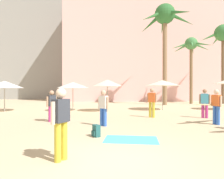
# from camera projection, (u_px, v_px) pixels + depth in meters

# --- Properties ---
(ground) EXTENTS (120.00, 120.00, 0.00)m
(ground) POSITION_uv_depth(u_px,v_px,m) (120.00, 162.00, 4.71)
(ground) COLOR #C6B28C
(hotel_pink) EXTENTS (22.11, 8.33, 15.03)m
(hotel_pink) POSITION_uv_depth(u_px,v_px,m) (140.00, 51.00, 31.48)
(hotel_pink) COLOR beige
(hotel_pink) RESTS_ON ground
(hotel_tower_gray) EXTENTS (15.30, 11.40, 30.90)m
(hotel_tower_gray) POSITION_uv_depth(u_px,v_px,m) (53.00, 17.00, 39.03)
(hotel_tower_gray) COLOR gray
(hotel_tower_gray) RESTS_ON ground
(palm_tree_far_left) EXTENTS (5.22, 5.24, 9.10)m
(palm_tree_far_left) POSITION_uv_depth(u_px,v_px,m) (223.00, 37.00, 23.48)
(palm_tree_far_left) COLOR brown
(palm_tree_far_left) RESTS_ON ground
(palm_tree_left) EXTENTS (4.88, 4.43, 7.61)m
(palm_tree_left) POSITION_uv_depth(u_px,v_px,m) (191.00, 49.00, 23.41)
(palm_tree_left) COLOR brown
(palm_tree_left) RESTS_ON ground
(palm_tree_center) EXTENTS (6.14, 6.10, 10.76)m
(palm_tree_center) POSITION_uv_depth(u_px,v_px,m) (165.00, 22.00, 21.80)
(palm_tree_center) COLOR #896B4C
(palm_tree_center) RESTS_ON ground
(cafe_umbrella_0) EXTENTS (2.29, 2.29, 2.40)m
(cafe_umbrella_0) POSITION_uv_depth(u_px,v_px,m) (107.00, 83.00, 15.43)
(cafe_umbrella_0) COLOR gray
(cafe_umbrella_0) RESTS_ON ground
(cafe_umbrella_1) EXTENTS (2.77, 2.77, 2.39)m
(cafe_umbrella_1) POSITION_uv_depth(u_px,v_px,m) (163.00, 83.00, 16.38)
(cafe_umbrella_1) COLOR gray
(cafe_umbrella_1) RESTS_ON ground
(cafe_umbrella_2) EXTENTS (2.71, 2.71, 2.29)m
(cafe_umbrella_2) POSITION_uv_depth(u_px,v_px,m) (5.00, 84.00, 15.24)
(cafe_umbrella_2) COLOR gray
(cafe_umbrella_2) RESTS_ON ground
(cafe_umbrella_3) EXTENTS (2.43, 2.43, 2.21)m
(cafe_umbrella_3) POSITION_uv_depth(u_px,v_px,m) (73.00, 85.00, 15.74)
(cafe_umbrella_3) COLOR gray
(cafe_umbrella_3) RESTS_ON ground
(beach_towel) EXTENTS (1.92, 1.38, 0.01)m
(beach_towel) POSITION_uv_depth(u_px,v_px,m) (131.00, 139.00, 6.80)
(beach_towel) COLOR #4CC6D6
(beach_towel) RESTS_ON ground
(backpack) EXTENTS (0.33, 0.35, 0.42)m
(backpack) POSITION_uv_depth(u_px,v_px,m) (96.00, 131.00, 7.23)
(backpack) COLOR #235B5C
(backpack) RESTS_ON ground
(person_mid_left) EXTENTS (2.52, 1.41, 1.67)m
(person_mid_left) POSITION_uv_depth(u_px,v_px,m) (215.00, 105.00, 9.83)
(person_mid_left) COLOR blue
(person_mid_left) RESTS_ON ground
(person_near_right) EXTENTS (0.51, 0.48, 1.64)m
(person_near_right) POSITION_uv_depth(u_px,v_px,m) (103.00, 106.00, 9.34)
(person_near_right) COLOR blue
(person_near_right) RESTS_ON ground
(person_mid_right) EXTENTS (0.49, 0.50, 1.62)m
(person_mid_right) POSITION_uv_depth(u_px,v_px,m) (52.00, 104.00, 10.60)
(person_mid_right) COLOR #B7337F
(person_mid_right) RESTS_ON ground
(person_far_left) EXTENTS (0.55, 0.43, 1.68)m
(person_far_left) POSITION_uv_depth(u_px,v_px,m) (205.00, 102.00, 11.89)
(person_far_left) COLOR #B7337F
(person_far_left) RESTS_ON ground
(person_far_right) EXTENTS (0.56, 0.41, 1.73)m
(person_far_right) POSITION_uv_depth(u_px,v_px,m) (152.00, 101.00, 12.12)
(person_far_right) COLOR gold
(person_far_right) RESTS_ON ground
(person_near_left) EXTENTS (0.42, 0.55, 1.71)m
(person_near_left) POSITION_uv_depth(u_px,v_px,m) (61.00, 121.00, 4.81)
(person_near_left) COLOR gold
(person_near_left) RESTS_ON ground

